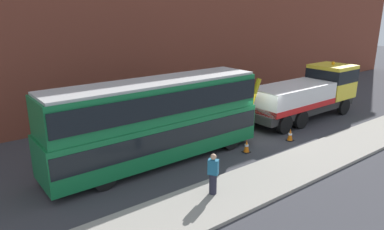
{
  "coord_description": "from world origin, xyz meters",
  "views": [
    {
      "loc": [
        -14.52,
        -13.35,
        7.23
      ],
      "look_at": [
        -4.14,
        0.42,
        2.0
      ],
      "focal_mm": 32.77,
      "sensor_mm": 36.0,
      "label": 1
    }
  ],
  "objects_px": {
    "double_decker_bus": "(157,118)",
    "traffic_cone_midway": "(290,135)",
    "traffic_cone_near_bus": "(247,146)",
    "recovery_tow_truck": "(308,93)",
    "pedestrian_onlooker": "(213,174)"
  },
  "relations": [
    {
      "from": "double_decker_bus",
      "to": "pedestrian_onlooker",
      "type": "relative_size",
      "value": 6.48
    },
    {
      "from": "recovery_tow_truck",
      "to": "pedestrian_onlooker",
      "type": "bearing_deg",
      "value": -161.09
    },
    {
      "from": "double_decker_bus",
      "to": "pedestrian_onlooker",
      "type": "distance_m",
      "value": 4.46
    },
    {
      "from": "double_decker_bus",
      "to": "traffic_cone_midway",
      "type": "relative_size",
      "value": 15.38
    },
    {
      "from": "recovery_tow_truck",
      "to": "traffic_cone_midway",
      "type": "relative_size",
      "value": 14.11
    },
    {
      "from": "double_decker_bus",
      "to": "traffic_cone_midway",
      "type": "bearing_deg",
      "value": -16.64
    },
    {
      "from": "recovery_tow_truck",
      "to": "double_decker_bus",
      "type": "height_order",
      "value": "double_decker_bus"
    },
    {
      "from": "recovery_tow_truck",
      "to": "pedestrian_onlooker",
      "type": "distance_m",
      "value": 12.82
    },
    {
      "from": "pedestrian_onlooker",
      "to": "recovery_tow_truck",
      "type": "bearing_deg",
      "value": -14.51
    },
    {
      "from": "traffic_cone_near_bus",
      "to": "traffic_cone_midway",
      "type": "distance_m",
      "value": 3.24
    },
    {
      "from": "double_decker_bus",
      "to": "traffic_cone_near_bus",
      "type": "distance_m",
      "value": 5.03
    },
    {
      "from": "pedestrian_onlooker",
      "to": "double_decker_bus",
      "type": "bearing_deg",
      "value": 54.8
    },
    {
      "from": "traffic_cone_midway",
      "to": "double_decker_bus",
      "type": "bearing_deg",
      "value": 164.02
    },
    {
      "from": "recovery_tow_truck",
      "to": "pedestrian_onlooker",
      "type": "relative_size",
      "value": 5.94
    },
    {
      "from": "pedestrian_onlooker",
      "to": "traffic_cone_midway",
      "type": "bearing_deg",
      "value": -18.37
    }
  ]
}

